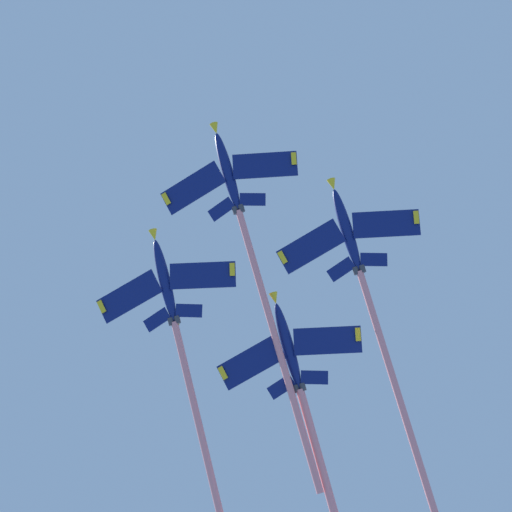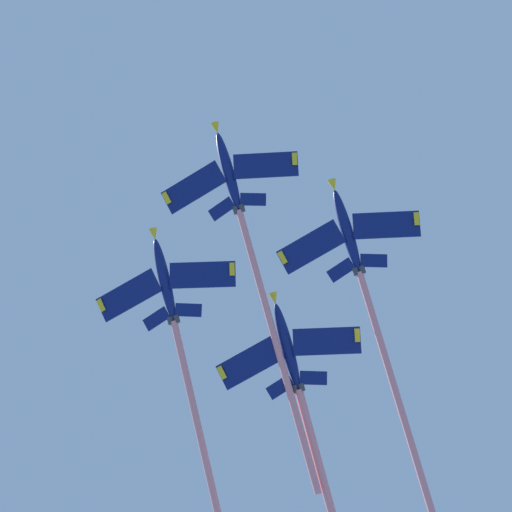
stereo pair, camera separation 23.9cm
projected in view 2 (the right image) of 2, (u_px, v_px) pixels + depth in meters
jet_lead at (248, 243)px, 117.52m from camera, size 46.17×21.23×24.27m
jet_left_wing at (371, 309)px, 113.41m from camera, size 47.75×21.34×25.08m
jet_right_wing at (184, 365)px, 114.60m from camera, size 48.58×21.05×26.12m
jet_slot at (310, 433)px, 111.67m from camera, size 44.41×20.30×23.67m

